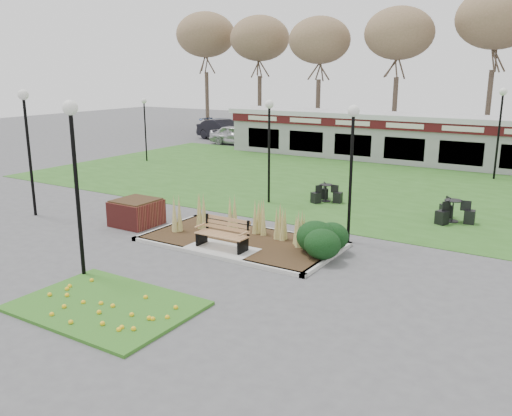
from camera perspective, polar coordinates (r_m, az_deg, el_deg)
The scene contains 19 objects.
ground at distance 16.76m, azimuth -3.90°, elevation -4.79°, with size 100.00×100.00×0.00m, color #515154.
lawn at distance 27.05m, azimuth 11.12°, elevation 2.40°, with size 34.00×16.00×0.02m, color #2E5E1D.
flower_bed at distance 13.54m, azimuth -15.51°, elevation -9.78°, with size 4.20×3.00×0.16m.
planting_bed at distance 17.06m, azimuth 2.22°, elevation -3.12°, with size 6.75×3.40×1.27m.
park_bench at distance 16.77m, azimuth -3.44°, elevation -2.66°, with size 1.70×0.66×0.93m.
brick_planter at distance 20.09m, azimuth -12.48°, elevation -0.43°, with size 1.50×1.50×0.95m.
food_pavilion at distance 34.30m, azimuth 16.08°, elevation 7.08°, with size 24.60×3.40×2.90m.
tree_backdrop at distance 41.95m, azimuth 19.98°, elevation 17.46°, with size 47.24×5.24×10.36m.
lamp_post_near_left at distance 14.81m, azimuth -18.65°, elevation 5.76°, with size 0.39×0.39×4.75m.
lamp_post_near_right at distance 17.38m, azimuth 10.09°, elevation 6.68°, with size 0.37×0.37×4.43m.
lamp_post_mid_left at distance 22.15m, azimuth -23.03°, elevation 8.07°, with size 0.40×0.40×4.79m.
lamp_post_mid_right at distance 22.50m, azimuth 1.40°, elevation 8.36°, with size 0.36×0.36×4.31m.
lamp_post_far_right at distance 30.15m, azimuth 24.38°, elevation 9.07°, with size 0.38×0.38×4.62m.
lamp_post_far_left at distance 34.01m, azimuth -11.65°, elevation 9.50°, with size 0.32×0.32×3.82m.
bistro_set_b at distance 23.31m, azimuth 7.35°, elevation 1.29°, with size 1.24×1.38×0.74m.
bistro_set_c at distance 21.29m, azimuth 19.96°, elevation -0.65°, with size 1.42×1.54×0.82m.
car_silver at distance 41.03m, azimuth -2.03°, elevation 7.68°, with size 1.71×4.25×1.45m, color #B7B8BD.
car_black at distance 43.76m, azimuth -3.53°, elevation 8.20°, with size 1.72×4.94×1.63m, color black.
car_blue at distance 47.92m, azimuth -3.17°, elevation 8.57°, with size 1.90×4.67×1.36m, color navy.
Camera 1 is at (9.32, -12.80, 5.49)m, focal length 38.00 mm.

